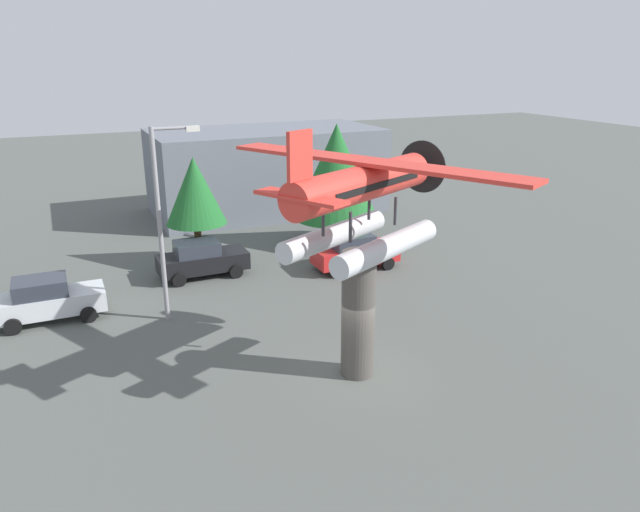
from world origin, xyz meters
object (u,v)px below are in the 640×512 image
object	(u,v)px
tree_east	(195,191)
car_far_red	(354,251)
floatplane_monument	(363,199)
streetlight_primary	(164,211)
car_near_silver	(47,299)
storefront_building	(266,170)
car_mid_black	(201,259)
tree_center_back	(336,172)
display_pedestal	(358,314)

from	to	relation	value
tree_east	car_far_red	bearing A→B (deg)	-28.64
floatplane_monument	streetlight_primary	distance (m)	8.55
floatplane_monument	car_far_red	size ratio (longest dim) A/B	2.33
streetlight_primary	tree_east	distance (m)	6.56
car_near_silver	storefront_building	distance (m)	19.24
floatplane_monument	streetlight_primary	size ratio (longest dim) A/B	1.28
storefront_building	car_mid_black	bearing A→B (deg)	-123.42
tree_east	tree_center_back	world-z (taller)	tree_center_back
display_pedestal	tree_center_back	xyz separation A→B (m)	(5.52, 13.09, 1.96)
streetlight_primary	tree_east	bearing A→B (deg)	67.14
car_far_red	tree_center_back	bearing A→B (deg)	77.51
tree_center_back	car_near_silver	bearing A→B (deg)	-163.87
car_near_silver	tree_east	world-z (taller)	tree_east
tree_east	streetlight_primary	bearing A→B (deg)	-112.86
car_mid_black	tree_east	world-z (taller)	tree_east
display_pedestal	car_mid_black	distance (m)	11.53
floatplane_monument	tree_center_back	bearing A→B (deg)	40.69
storefront_building	tree_east	size ratio (longest dim) A/B	2.71
tree_center_back	storefront_building	bearing A→B (deg)	95.59
storefront_building	tree_center_back	size ratio (longest dim) A/B	2.22
storefront_building	display_pedestal	bearing A→B (deg)	-101.92
tree_east	floatplane_monument	bearing A→B (deg)	-79.82
car_far_red	storefront_building	world-z (taller)	storefront_building
floatplane_monument	streetlight_primary	world-z (taller)	floatplane_monument
car_mid_black	tree_east	bearing A→B (deg)	80.69
car_mid_black	tree_center_back	xyz separation A→B (m)	(8.01, 1.90, 3.21)
floatplane_monument	car_mid_black	world-z (taller)	floatplane_monument
car_near_silver	tree_center_back	xyz separation A→B (m)	(14.77, 4.27, 3.21)
car_far_red	streetlight_primary	xyz separation A→B (m)	(-9.39, -2.27, 3.56)
display_pedestal	car_far_red	distance (m)	10.39
display_pedestal	streetlight_primary	bearing A→B (deg)	124.31
display_pedestal	tree_east	distance (m)	13.24
display_pedestal	storefront_building	size ratio (longest dim) A/B	0.29
car_far_red	storefront_building	size ratio (longest dim) A/B	0.29
car_near_silver	car_mid_black	distance (m)	7.17
car_near_silver	storefront_building	bearing A→B (deg)	43.47
display_pedestal	storefront_building	bearing A→B (deg)	78.08
floatplane_monument	car_far_red	bearing A→B (deg)	36.81
car_far_red	storefront_building	bearing A→B (deg)	90.05
car_far_red	tree_east	bearing A→B (deg)	151.36
streetlight_primary	floatplane_monument	bearing A→B (deg)	-54.81
car_near_silver	tree_east	distance (m)	8.67
car_far_red	storefront_building	distance (m)	12.92
car_mid_black	car_far_red	world-z (taller)	same
display_pedestal	car_mid_black	size ratio (longest dim) A/B	1.02
floatplane_monument	car_near_silver	world-z (taller)	floatplane_monument
streetlight_primary	tree_center_back	distance (m)	11.96
car_mid_black	streetlight_primary	world-z (taller)	streetlight_primary
car_near_silver	tree_east	xyz separation A→B (m)	(7.06, 4.13, 2.89)
display_pedestal	car_near_silver	bearing A→B (deg)	136.37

